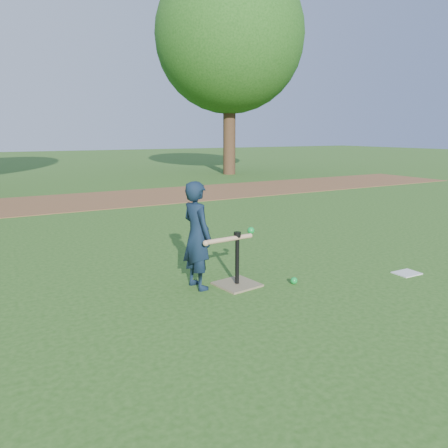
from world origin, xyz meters
TOP-DOWN VIEW (x-y plane):
  - ground at (0.00, 0.00)m, footprint 80.00×80.00m
  - dirt_strip at (0.00, 7.50)m, footprint 24.00×3.00m
  - child at (-0.52, 0.53)m, footprint 0.33×0.46m
  - wiffle_ball_ground at (0.48, 0.08)m, footprint 0.08×0.08m
  - clipboard at (1.91, -0.29)m, footprint 0.30×0.23m
  - batting_tee at (-0.10, 0.36)m, footprint 0.49×0.49m
  - swing_action at (-0.18, 0.36)m, footprint 0.70×0.19m
  - tree_right at (6.50, 12.00)m, footprint 5.80×5.80m

SIDE VIEW (x-z plane):
  - ground at x=0.00m, z-range 0.00..0.00m
  - dirt_strip at x=0.00m, z-range 0.00..0.01m
  - clipboard at x=1.91m, z-range 0.00..0.01m
  - wiffle_ball_ground at x=0.48m, z-range 0.00..0.08m
  - batting_tee at x=-0.10m, z-range -0.20..0.42m
  - swing_action at x=-0.18m, z-range 0.51..0.62m
  - child at x=-0.52m, z-range 0.00..1.18m
  - tree_right at x=6.50m, z-range 1.19..9.39m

